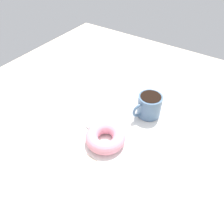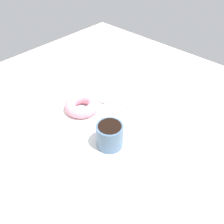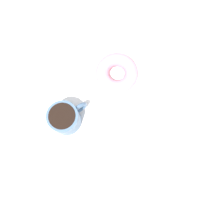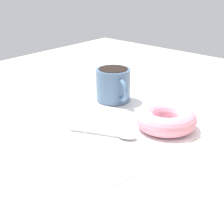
% 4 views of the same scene
% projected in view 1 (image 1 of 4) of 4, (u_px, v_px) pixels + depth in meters
% --- Properties ---
extents(ground_plane, '(1.20, 1.20, 0.02)m').
position_uv_depth(ground_plane, '(116.00, 125.00, 0.71)').
color(ground_plane, beige).
extents(napkin, '(0.34, 0.34, 0.00)m').
position_uv_depth(napkin, '(112.00, 117.00, 0.72)').
color(napkin, white).
rests_on(napkin, ground_plane).
extents(coffee_cup, '(0.10, 0.08, 0.07)m').
position_uv_depth(coffee_cup, '(149.00, 105.00, 0.70)').
color(coffee_cup, slate).
rests_on(coffee_cup, napkin).
extents(donut, '(0.12, 0.12, 0.04)m').
position_uv_depth(donut, '(105.00, 138.00, 0.63)').
color(donut, pink).
rests_on(donut, napkin).
extents(spoon, '(0.13, 0.07, 0.01)m').
position_uv_depth(spoon, '(91.00, 120.00, 0.70)').
color(spoon, silver).
rests_on(spoon, napkin).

